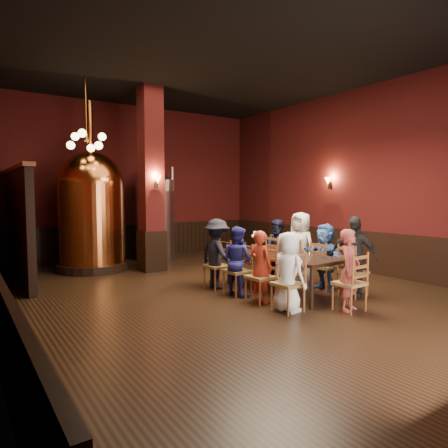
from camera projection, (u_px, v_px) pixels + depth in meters
room at (225, 176)px, 7.65m from camera, size 10.00×10.02×4.50m
wainscot_right at (356, 250)px, 9.99m from camera, size 0.08×9.90×1.00m
wainscot_back at (132, 241)px, 11.89m from camera, size 7.90×0.08×1.00m
column at (151, 180)px, 9.81m from camera, size 0.58×0.58×4.50m
partition at (19, 227)px, 8.60m from camera, size 0.22×3.50×2.40m
pendant_cluster at (87, 141)px, 8.99m from camera, size 0.90×0.90×1.70m
sconce_wall at (330, 183)px, 10.49m from camera, size 0.20×0.20×0.36m
sconce_column at (156, 182)px, 9.56m from camera, size 0.20×0.20×0.36m
dining_table at (282, 257)px, 7.72m from camera, size 1.09×2.44×0.75m
chair_0 at (288, 284)px, 6.44m from camera, size 0.48×0.48×0.92m
person_0 at (288, 272)px, 6.42m from camera, size 0.45×0.66×1.30m
chair_1 at (260, 277)px, 6.98m from camera, size 0.48×0.48×0.92m
person_1 at (261, 267)px, 6.96m from camera, size 0.37×0.51×1.27m
chair_2 at (237, 271)px, 7.51m from camera, size 0.48×0.48×0.92m
person_2 at (237, 261)px, 7.50m from camera, size 0.42×0.68×1.30m
chair_3 at (217, 266)px, 8.05m from camera, size 0.48×0.48×0.92m
person_3 at (217, 254)px, 8.03m from camera, size 0.58×0.94×1.41m
chair_4 at (353, 272)px, 7.43m from camera, size 0.48×0.48×0.92m
person_4 at (353, 256)px, 7.41m from camera, size 0.69×0.95×1.50m
chair_5 at (325, 266)px, 7.97m from camera, size 0.48×0.48×0.92m
person_5 at (325, 256)px, 7.96m from camera, size 0.59×1.28×1.33m
chair_6 at (300, 262)px, 8.51m from camera, size 0.48×0.48×0.92m
person_6 at (300, 248)px, 8.48m from camera, size 0.54×0.78×1.52m
chair_7 at (278, 258)px, 9.05m from camera, size 0.48×0.48×0.92m
person_7 at (278, 249)px, 9.03m from camera, size 0.52×0.72×1.33m
chair_8 at (349, 283)px, 6.49m from camera, size 0.48×0.48×0.92m
person_8 at (350, 270)px, 6.47m from camera, size 0.57×0.47×1.34m
copper_kettle at (92, 209)px, 9.93m from camera, size 2.07×2.07×4.18m
steel_vessel at (155, 214)px, 11.48m from camera, size 1.13×1.13×2.67m
rose_vase at (257, 237)px, 8.41m from camera, size 0.22×0.22×0.38m
wine_glass_0 at (319, 251)px, 7.42m from camera, size 0.07×0.07×0.17m
wine_glass_1 at (312, 252)px, 7.39m from camera, size 0.07×0.07×0.17m
wine_glass_2 at (309, 257)px, 6.80m from camera, size 0.07×0.07×0.17m
wine_glass_3 at (287, 251)px, 7.46m from camera, size 0.07×0.07×0.17m
wine_glass_4 at (303, 252)px, 7.39m from camera, size 0.07×0.07×0.17m
wine_glass_5 at (322, 253)px, 7.18m from camera, size 0.07×0.07×0.17m
wine_glass_6 at (304, 256)px, 6.89m from camera, size 0.07×0.07×0.17m
wine_glass_7 at (279, 251)px, 7.46m from camera, size 0.07×0.07×0.17m
wine_glass_8 at (245, 246)px, 8.16m from camera, size 0.07×0.07×0.17m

